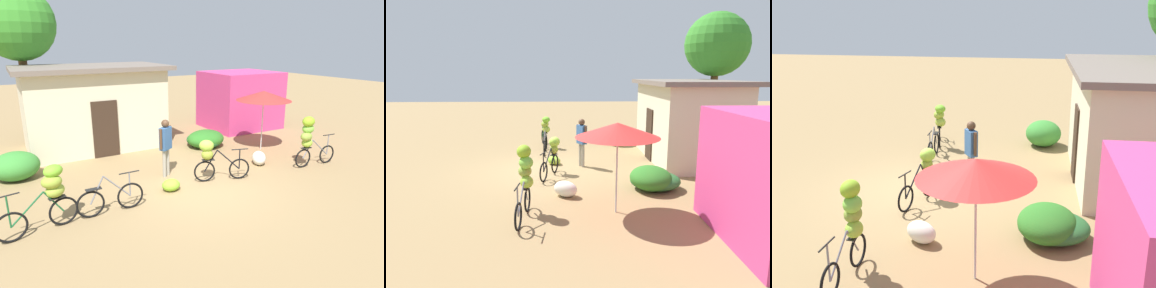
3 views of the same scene
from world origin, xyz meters
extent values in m
plane|color=#95784E|center=(0.00, 0.00, 0.00)|extent=(60.00, 60.00, 0.00)
cube|color=beige|center=(-1.50, 5.53, 1.47)|extent=(4.92, 2.83, 2.94)
cube|color=#72665B|center=(-1.50, 5.53, 3.02)|extent=(5.42, 3.33, 0.16)
cube|color=#332319|center=(-1.50, 4.09, 1.00)|extent=(0.90, 0.06, 2.00)
cube|color=#D03C7B|center=(5.34, 5.39, 1.31)|extent=(3.20, 2.80, 2.61)
cylinder|color=brown|center=(-3.61, 7.45, 1.89)|extent=(0.31, 0.31, 3.77)
sphere|color=#348427|center=(-3.61, 7.45, 4.60)|extent=(2.76, 2.76, 2.76)
ellipsoid|color=#398933|center=(-4.45, 3.31, 0.43)|extent=(1.35, 1.18, 0.85)
ellipsoid|color=#2A672F|center=(2.13, 3.43, 0.26)|extent=(1.31, 1.48, 0.51)
ellipsoid|color=#2D7223|center=(2.14, 3.29, 0.34)|extent=(1.47, 1.22, 0.68)
cylinder|color=beige|center=(3.82, 2.02, 1.08)|extent=(0.04, 0.04, 2.16)
cone|color=red|center=(3.82, 2.02, 2.06)|extent=(2.02, 2.02, 0.35)
torus|color=black|center=(-4.74, -0.31, 0.33)|extent=(0.66, 0.18, 0.66)
torus|color=black|center=(-3.68, -0.10, 0.33)|extent=(0.66, 0.18, 0.66)
cylinder|color=#19592D|center=(-3.87, -0.14, 0.62)|extent=(0.41, 0.11, 0.60)
cylinder|color=#19592D|center=(-4.40, -0.25, 0.62)|extent=(0.71, 0.18, 0.60)
cylinder|color=black|center=(-4.74, -0.31, 1.03)|extent=(0.50, 0.13, 0.03)
cylinder|color=#19592D|center=(-4.74, -0.31, 0.68)|extent=(0.04, 0.04, 0.70)
cube|color=black|center=(-3.79, -0.13, 0.69)|extent=(0.38, 0.21, 0.02)
ellipsoid|color=#9AB73C|center=(-3.81, -0.09, 0.85)|extent=(0.53, 0.50, 0.30)
ellipsoid|color=#8EA834|center=(-3.86, -0.15, 1.08)|extent=(0.43, 0.35, 0.28)
ellipsoid|color=#74BC2B|center=(-3.80, -0.09, 1.30)|extent=(0.53, 0.50, 0.26)
torus|color=black|center=(-2.13, -0.08, 0.33)|extent=(0.66, 0.05, 0.66)
torus|color=black|center=(-3.09, -0.08, 0.33)|extent=(0.66, 0.05, 0.66)
cylinder|color=slate|center=(-2.92, -0.08, 0.65)|extent=(0.37, 0.04, 0.65)
cylinder|color=slate|center=(-2.44, -0.08, 0.65)|extent=(0.65, 0.04, 0.66)
cylinder|color=black|center=(-2.13, -0.08, 0.94)|extent=(0.50, 0.03, 0.03)
cylinder|color=slate|center=(-2.13, -0.08, 0.63)|extent=(0.04, 0.04, 0.60)
cube|color=black|center=(-3.00, -0.08, 0.69)|extent=(0.36, 0.14, 0.02)
torus|color=black|center=(1.32, 0.10, 0.32)|extent=(0.62, 0.24, 0.64)
torus|color=black|center=(0.31, 0.42, 0.32)|extent=(0.62, 0.24, 0.64)
cylinder|color=black|center=(0.49, 0.36, 0.63)|extent=(0.39, 0.16, 0.65)
cylinder|color=black|center=(0.99, 0.20, 0.63)|extent=(0.69, 0.25, 0.65)
cylinder|color=black|center=(1.32, 0.10, 0.92)|extent=(0.49, 0.18, 0.03)
cylinder|color=black|center=(1.32, 0.10, 0.62)|extent=(0.04, 0.04, 0.61)
cube|color=black|center=(0.41, 0.39, 0.67)|extent=(0.39, 0.24, 0.02)
ellipsoid|color=olive|center=(0.38, 0.39, 0.83)|extent=(0.42, 0.38, 0.32)
ellipsoid|color=#91C039|center=(0.36, 0.42, 1.09)|extent=(0.54, 0.51, 0.33)
torus|color=black|center=(4.73, -0.25, 0.31)|extent=(0.63, 0.10, 0.62)
torus|color=black|center=(3.70, -0.16, 0.31)|extent=(0.63, 0.10, 0.62)
cylinder|color=slate|center=(3.88, -0.18, 0.60)|extent=(0.39, 0.07, 0.59)
cylinder|color=slate|center=(4.39, -0.22, 0.60)|extent=(0.69, 0.10, 0.60)
cylinder|color=black|center=(4.73, -0.25, 0.99)|extent=(0.50, 0.07, 0.03)
cylinder|color=slate|center=(4.73, -0.25, 0.65)|extent=(0.04, 0.04, 0.68)
cube|color=black|center=(3.80, -0.17, 0.65)|extent=(0.37, 0.17, 0.02)
ellipsoid|color=#96C338|center=(3.84, -0.15, 0.81)|extent=(0.45, 0.38, 0.30)
ellipsoid|color=olive|center=(3.72, -0.20, 1.05)|extent=(0.42, 0.35, 0.29)
ellipsoid|color=#7DC43F|center=(3.82, -0.15, 1.29)|extent=(0.48, 0.42, 0.30)
ellipsoid|color=#88B624|center=(3.75, -0.20, 1.54)|extent=(0.43, 0.35, 0.32)
ellipsoid|color=#85C02E|center=(-0.82, 0.34, 0.16)|extent=(0.53, 0.46, 0.33)
ellipsoid|color=olive|center=(-0.86, 0.33, 0.14)|extent=(0.49, 0.49, 0.27)
ellipsoid|color=#98B438|center=(-0.73, 0.43, 0.14)|extent=(0.47, 0.46, 0.28)
ellipsoid|color=silver|center=(2.67, 0.78, 0.22)|extent=(0.75, 0.83, 0.44)
cylinder|color=gray|center=(-0.39, 1.42, 0.43)|extent=(0.11, 0.11, 0.85)
cylinder|color=gray|center=(-0.55, 1.33, 0.43)|extent=(0.11, 0.11, 0.85)
cube|color=#33598C|center=(-0.47, 1.38, 1.19)|extent=(0.45, 0.38, 0.68)
cylinder|color=#4C3321|center=(-0.26, 1.51, 1.23)|extent=(0.08, 0.08, 0.61)
cylinder|color=#4C3321|center=(-0.68, 1.24, 1.23)|extent=(0.08, 0.08, 0.61)
sphere|color=#4C3321|center=(-0.47, 1.38, 1.64)|extent=(0.23, 0.23, 0.23)
camera|label=1|loc=(-4.56, -7.38, 3.91)|focal=31.64mm
camera|label=2|loc=(11.76, 0.79, 3.36)|focal=32.19mm
camera|label=3|loc=(10.99, 2.87, 4.68)|focal=43.92mm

